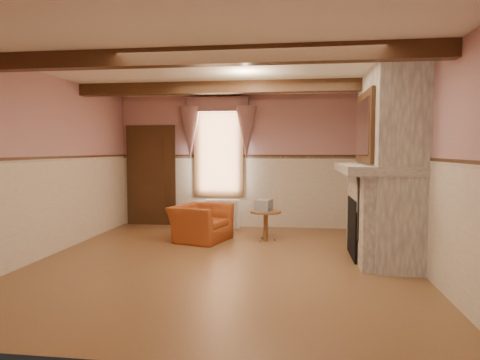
# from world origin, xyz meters

# --- Properties ---
(floor) EXTENTS (5.50, 6.00, 0.01)m
(floor) POSITION_xyz_m (0.00, 0.00, 0.00)
(floor) COLOR brown
(floor) RESTS_ON ground
(ceiling) EXTENTS (5.50, 6.00, 0.01)m
(ceiling) POSITION_xyz_m (0.00, 0.00, 2.80)
(ceiling) COLOR silver
(ceiling) RESTS_ON wall_back
(wall_back) EXTENTS (5.50, 0.02, 2.80)m
(wall_back) POSITION_xyz_m (0.00, 3.00, 1.40)
(wall_back) COLOR #B17B7A
(wall_back) RESTS_ON floor
(wall_front) EXTENTS (5.50, 0.02, 2.80)m
(wall_front) POSITION_xyz_m (0.00, -3.00, 1.40)
(wall_front) COLOR #B17B7A
(wall_front) RESTS_ON floor
(wall_left) EXTENTS (0.02, 6.00, 2.80)m
(wall_left) POSITION_xyz_m (-2.75, 0.00, 1.40)
(wall_left) COLOR #B17B7A
(wall_left) RESTS_ON floor
(wall_right) EXTENTS (0.02, 6.00, 2.80)m
(wall_right) POSITION_xyz_m (2.75, 0.00, 1.40)
(wall_right) COLOR #B17B7A
(wall_right) RESTS_ON floor
(wainscot) EXTENTS (5.50, 6.00, 1.50)m
(wainscot) POSITION_xyz_m (0.00, 0.00, 0.75)
(wainscot) COLOR beige
(wainscot) RESTS_ON floor
(chair_rail) EXTENTS (5.50, 6.00, 0.08)m
(chair_rail) POSITION_xyz_m (0.00, 0.00, 1.50)
(chair_rail) COLOR black
(chair_rail) RESTS_ON wainscot
(firebox) EXTENTS (0.20, 0.95, 0.90)m
(firebox) POSITION_xyz_m (2.00, 0.60, 0.45)
(firebox) COLOR black
(firebox) RESTS_ON floor
(armchair) EXTENTS (1.13, 1.21, 0.65)m
(armchair) POSITION_xyz_m (-0.65, 1.44, 0.32)
(armchair) COLOR #994219
(armchair) RESTS_ON floor
(side_table) EXTENTS (0.69, 0.69, 0.55)m
(side_table) POSITION_xyz_m (0.52, 1.56, 0.28)
(side_table) COLOR brown
(side_table) RESTS_ON floor
(book_stack) EXTENTS (0.33, 0.37, 0.20)m
(book_stack) POSITION_xyz_m (0.48, 1.56, 0.65)
(book_stack) COLOR #B7AD8C
(book_stack) RESTS_ON side_table
(radiator) EXTENTS (0.72, 0.26, 0.60)m
(radiator) POSITION_xyz_m (-0.47, 2.70, 0.30)
(radiator) COLOR white
(radiator) RESTS_ON floor
(bowl) EXTENTS (0.33, 0.33, 0.08)m
(bowl) POSITION_xyz_m (2.24, 0.72, 1.46)
(bowl) COLOR brown
(bowl) RESTS_ON mantel
(mantel_clock) EXTENTS (0.14, 0.24, 0.20)m
(mantel_clock) POSITION_xyz_m (2.24, 1.40, 1.52)
(mantel_clock) COLOR black
(mantel_clock) RESTS_ON mantel
(oil_lamp) EXTENTS (0.11, 0.11, 0.28)m
(oil_lamp) POSITION_xyz_m (2.24, 0.84, 1.56)
(oil_lamp) COLOR gold
(oil_lamp) RESTS_ON mantel
(candle_red) EXTENTS (0.06, 0.06, 0.16)m
(candle_red) POSITION_xyz_m (2.24, 0.19, 1.50)
(candle_red) COLOR maroon
(candle_red) RESTS_ON mantel
(jar_yellow) EXTENTS (0.06, 0.06, 0.12)m
(jar_yellow) POSITION_xyz_m (2.24, 0.10, 1.48)
(jar_yellow) COLOR yellow
(jar_yellow) RESTS_ON mantel
(fireplace) EXTENTS (0.85, 2.00, 2.80)m
(fireplace) POSITION_xyz_m (2.42, 0.60, 1.40)
(fireplace) COLOR gray
(fireplace) RESTS_ON floor
(mantel) EXTENTS (1.05, 2.05, 0.12)m
(mantel) POSITION_xyz_m (2.24, 0.60, 1.36)
(mantel) COLOR gray
(mantel) RESTS_ON fireplace
(overmantel_mirror) EXTENTS (0.06, 1.44, 1.04)m
(overmantel_mirror) POSITION_xyz_m (2.06, 0.60, 1.97)
(overmantel_mirror) COLOR silver
(overmantel_mirror) RESTS_ON fireplace
(door) EXTENTS (1.10, 0.10, 2.10)m
(door) POSITION_xyz_m (-2.10, 2.94, 1.05)
(door) COLOR black
(door) RESTS_ON floor
(window) EXTENTS (1.06, 0.08, 2.02)m
(window) POSITION_xyz_m (-0.60, 2.97, 1.65)
(window) COLOR white
(window) RESTS_ON wall_back
(window_drapes) EXTENTS (1.30, 0.14, 1.40)m
(window_drapes) POSITION_xyz_m (-0.60, 2.88, 2.25)
(window_drapes) COLOR gray
(window_drapes) RESTS_ON wall_back
(ceiling_beam_front) EXTENTS (5.50, 0.18, 0.20)m
(ceiling_beam_front) POSITION_xyz_m (0.00, -1.20, 2.70)
(ceiling_beam_front) COLOR black
(ceiling_beam_front) RESTS_ON ceiling
(ceiling_beam_back) EXTENTS (5.50, 0.18, 0.20)m
(ceiling_beam_back) POSITION_xyz_m (0.00, 1.20, 2.70)
(ceiling_beam_back) COLOR black
(ceiling_beam_back) RESTS_ON ceiling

